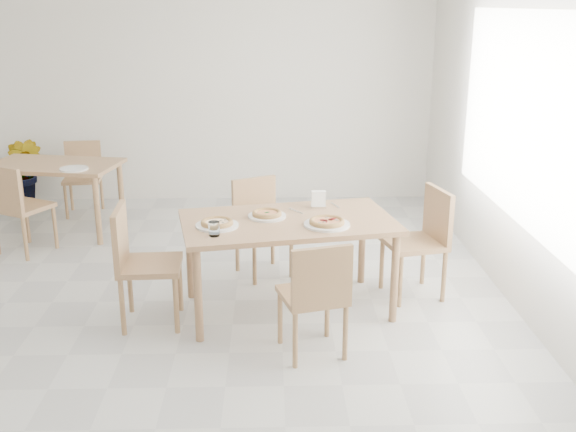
{
  "coord_description": "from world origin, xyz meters",
  "views": [
    {
      "loc": [
        1.05,
        -4.65,
        2.34
      ],
      "look_at": [
        1.18,
        0.27,
        0.78
      ],
      "focal_mm": 42.0,
      "sensor_mm": 36.0,
      "label": 1
    }
  ],
  "objects_px": {
    "pizza_pepperoni": "(327,221)",
    "tumbler_a": "(319,201)",
    "chair_back_n": "(83,172)",
    "chair_back_s": "(15,203)",
    "potted_plant": "(24,173)",
    "plate_pepperoni": "(327,224)",
    "chair_south": "(316,292)",
    "pizza_margherita": "(267,213)",
    "second_table": "(54,172)",
    "napkin_holder": "(318,200)",
    "plate_mushroom": "(217,225)",
    "tumbler_b": "(214,229)",
    "pizza_mushroom": "(217,222)",
    "chair_east": "(424,235)",
    "main_table": "(288,229)",
    "plate_empty": "(74,169)",
    "plate_margherita": "(267,216)",
    "chair_west": "(138,257)",
    "chair_north": "(260,219)"
  },
  "relations": [
    {
      "from": "chair_north",
      "to": "chair_west",
      "type": "height_order",
      "value": "chair_west"
    },
    {
      "from": "pizza_margherita",
      "to": "napkin_holder",
      "type": "relative_size",
      "value": 1.75
    },
    {
      "from": "chair_south",
      "to": "plate_mushroom",
      "type": "relative_size",
      "value": 2.63
    },
    {
      "from": "pizza_margherita",
      "to": "tumbler_a",
      "type": "xyz_separation_m",
      "value": [
        0.42,
        0.28,
        0.02
      ]
    },
    {
      "from": "chair_west",
      "to": "second_table",
      "type": "distance_m",
      "value": 2.53
    },
    {
      "from": "potted_plant",
      "to": "chair_north",
      "type": "bearing_deg",
      "value": -36.36
    },
    {
      "from": "chair_west",
      "to": "plate_empty",
      "type": "bearing_deg",
      "value": 24.14
    },
    {
      "from": "plate_pepperoni",
      "to": "napkin_holder",
      "type": "bearing_deg",
      "value": 93.92
    },
    {
      "from": "pizza_pepperoni",
      "to": "tumbler_a",
      "type": "distance_m",
      "value": 0.5
    },
    {
      "from": "plate_mushroom",
      "to": "plate_margherita",
      "type": "bearing_deg",
      "value": 30.45
    },
    {
      "from": "plate_pepperoni",
      "to": "tumbler_a",
      "type": "height_order",
      "value": "tumbler_a"
    },
    {
      "from": "chair_west",
      "to": "plate_mushroom",
      "type": "relative_size",
      "value": 2.87
    },
    {
      "from": "chair_east",
      "to": "main_table",
      "type": "bearing_deg",
      "value": -90.1
    },
    {
      "from": "chair_north",
      "to": "potted_plant",
      "type": "xyz_separation_m",
      "value": [
        -2.82,
        2.07,
        -0.07
      ]
    },
    {
      "from": "chair_south",
      "to": "potted_plant",
      "type": "distance_m",
      "value": 4.87
    },
    {
      "from": "pizza_margherita",
      "to": "second_table",
      "type": "distance_m",
      "value": 2.94
    },
    {
      "from": "pizza_mushroom",
      "to": "plate_mushroom",
      "type": "bearing_deg",
      "value": 90.0
    },
    {
      "from": "chair_back_n",
      "to": "plate_empty",
      "type": "bearing_deg",
      "value": -85.24
    },
    {
      "from": "tumbler_b",
      "to": "chair_back_n",
      "type": "height_order",
      "value": "tumbler_b"
    },
    {
      "from": "chair_east",
      "to": "tumbler_a",
      "type": "distance_m",
      "value": 0.91
    },
    {
      "from": "chair_west",
      "to": "chair_back_n",
      "type": "relative_size",
      "value": 1.12
    },
    {
      "from": "chair_south",
      "to": "pizza_margherita",
      "type": "height_order",
      "value": "chair_south"
    },
    {
      "from": "tumbler_a",
      "to": "pizza_mushroom",
      "type": "bearing_deg",
      "value": -147.85
    },
    {
      "from": "plate_margherita",
      "to": "chair_west",
      "type": "bearing_deg",
      "value": -163.84
    },
    {
      "from": "second_table",
      "to": "chair_back_s",
      "type": "distance_m",
      "value": 0.7
    },
    {
      "from": "chair_back_s",
      "to": "potted_plant",
      "type": "bearing_deg",
      "value": -45.13
    },
    {
      "from": "chair_east",
      "to": "plate_empty",
      "type": "bearing_deg",
      "value": -126.98
    },
    {
      "from": "pizza_pepperoni",
      "to": "second_table",
      "type": "distance_m",
      "value": 3.42
    },
    {
      "from": "plate_pepperoni",
      "to": "pizza_pepperoni",
      "type": "distance_m",
      "value": 0.02
    },
    {
      "from": "chair_north",
      "to": "plate_mushroom",
      "type": "distance_m",
      "value": 1.04
    },
    {
      "from": "chair_east",
      "to": "second_table",
      "type": "distance_m",
      "value": 3.91
    },
    {
      "from": "plate_mushroom",
      "to": "pizza_pepperoni",
      "type": "height_order",
      "value": "pizza_pepperoni"
    },
    {
      "from": "chair_back_s",
      "to": "plate_empty",
      "type": "xyz_separation_m",
      "value": [
        0.47,
        0.38,
        0.24
      ]
    },
    {
      "from": "pizza_pepperoni",
      "to": "chair_back_n",
      "type": "height_order",
      "value": "chair_back_n"
    },
    {
      "from": "plate_margherita",
      "to": "pizza_margherita",
      "type": "height_order",
      "value": "pizza_margherita"
    },
    {
      "from": "tumbler_b",
      "to": "plate_empty",
      "type": "height_order",
      "value": "tumbler_b"
    },
    {
      "from": "plate_pepperoni",
      "to": "tumbler_b",
      "type": "distance_m",
      "value": 0.85
    },
    {
      "from": "plate_pepperoni",
      "to": "plate_empty",
      "type": "height_order",
      "value": "same"
    },
    {
      "from": "chair_south",
      "to": "potted_plant",
      "type": "bearing_deg",
      "value": -64.05
    },
    {
      "from": "chair_back_s",
      "to": "chair_back_n",
      "type": "xyz_separation_m",
      "value": [
        0.28,
        1.38,
        -0.04
      ]
    },
    {
      "from": "plate_mushroom",
      "to": "pizza_margherita",
      "type": "relative_size",
      "value": 1.32
    },
    {
      "from": "chair_back_n",
      "to": "chair_east",
      "type": "bearing_deg",
      "value": -41.61
    },
    {
      "from": "chair_south",
      "to": "second_table",
      "type": "relative_size",
      "value": 0.59
    },
    {
      "from": "chair_west",
      "to": "pizza_mushroom",
      "type": "bearing_deg",
      "value": -87.23
    },
    {
      "from": "second_table",
      "to": "plate_empty",
      "type": "distance_m",
      "value": 0.42
    },
    {
      "from": "potted_plant",
      "to": "plate_pepperoni",
      "type": "bearing_deg",
      "value": -42.24
    },
    {
      "from": "plate_mushroom",
      "to": "tumbler_b",
      "type": "height_order",
      "value": "tumbler_b"
    },
    {
      "from": "main_table",
      "to": "chair_back_n",
      "type": "bearing_deg",
      "value": 119.81
    },
    {
      "from": "plate_margherita",
      "to": "plate_pepperoni",
      "type": "bearing_deg",
      "value": -25.77
    },
    {
      "from": "napkin_holder",
      "to": "chair_back_s",
      "type": "relative_size",
      "value": 0.15
    }
  ]
}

